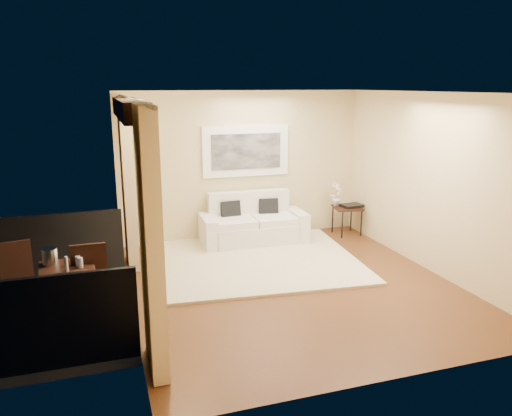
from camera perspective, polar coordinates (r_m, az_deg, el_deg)
name	(u,v)px	position (r m, az deg, el deg)	size (l,w,h in m)	color
floor	(292,285)	(7.27, 4.14, -8.76)	(5.00, 5.00, 0.00)	brown
room_shell	(129,109)	(6.22, -14.29, 10.93)	(5.00, 6.40, 5.00)	white
balcony	(43,304)	(6.77, -23.18, -10.05)	(1.81, 2.60, 1.17)	#605B56
curtains	(137,205)	(6.39, -13.48, 0.29)	(0.16, 4.80, 2.64)	tan
artwork	(246,151)	(9.13, -1.15, 6.51)	(1.62, 0.07, 0.92)	white
rug	(255,260)	(8.16, -0.17, -5.99)	(3.25, 2.83, 0.04)	beige
sofa	(252,225)	(9.04, -0.41, -1.99)	(1.90, 0.86, 0.90)	white
side_table	(347,210)	(9.63, 10.39, -0.19)	(0.58, 0.58, 0.55)	black
tray	(352,206)	(9.62, 10.90, 0.28)	(0.38, 0.28, 0.05)	black
orchid	(336,194)	(9.59, 9.17, 1.64)	(0.25, 0.17, 0.48)	white
bistro_table	(67,273)	(6.34, -20.76, -6.96)	(0.66, 0.66, 0.72)	black
balcony_chair_far	(16,268)	(7.14, -25.71, -6.19)	(0.45, 0.45, 0.89)	black
balcony_chair_near	(90,279)	(6.30, -18.43, -7.68)	(0.42, 0.42, 0.96)	black
ice_bucket	(50,256)	(6.42, -22.50, -5.14)	(0.18, 0.18, 0.20)	white
candle	(75,258)	(6.47, -19.95, -5.37)	(0.06, 0.06, 0.07)	#EA3F14
vase	(66,264)	(6.12, -20.86, -6.00)	(0.04, 0.04, 0.18)	silver
glass_a	(80,263)	(6.20, -19.44, -5.91)	(0.06, 0.06, 0.12)	silver
glass_b	(78,261)	(6.27, -19.69, -5.71)	(0.06, 0.06, 0.12)	white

